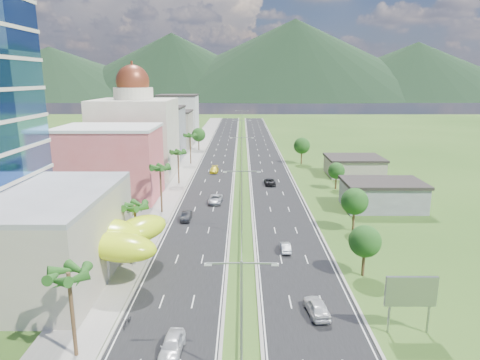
{
  "coord_description": "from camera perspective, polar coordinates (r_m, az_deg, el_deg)",
  "views": [
    {
      "loc": [
        0.03,
        -57.08,
        25.44
      ],
      "look_at": [
        -0.34,
        19.82,
        7.0
      ],
      "focal_mm": 32.0,
      "sensor_mm": 36.0,
      "label": 1
    }
  ],
  "objects": [
    {
      "name": "leafy_tree_rc",
      "position": [
        101.74,
        12.74,
        1.2
      ],
      "size": [
        3.85,
        3.85,
        6.33
      ],
      "color": "#47301C",
      "rests_on": "ground"
    },
    {
      "name": "motorcycle",
      "position": [
        48.75,
        -14.83,
        -17.58
      ],
      "size": [
        0.84,
        1.97,
        1.22
      ],
      "primitive_type": "imported",
      "rotation": [
        0.0,
        0.0,
        -0.14
      ],
      "color": "black",
      "rests_on": "road_left"
    },
    {
      "name": "road_left",
      "position": [
        149.45,
        -2.63,
        3.68
      ],
      "size": [
        11.0,
        260.0,
        0.04
      ],
      "primitive_type": "cube",
      "color": "black",
      "rests_on": "ground"
    },
    {
      "name": "palm_tree_e",
      "position": [
        129.17,
        -6.67,
        5.77
      ],
      "size": [
        3.6,
        3.6,
        9.4
      ],
      "color": "#47301C",
      "rests_on": "ground"
    },
    {
      "name": "streetlight_median_a",
      "position": [
        37.13,
        0.2,
        -16.74
      ],
      "size": [
        6.04,
        0.25,
        11.0
      ],
      "color": "gray",
      "rests_on": "ground"
    },
    {
      "name": "pink_shophouse",
      "position": [
        95.09,
        -16.89,
        2.02
      ],
      "size": [
        20.0,
        15.0,
        15.0
      ],
      "primitive_type": "cube",
      "color": "#D15558",
      "rests_on": "ground"
    },
    {
      "name": "billboard",
      "position": [
        47.51,
        21.83,
        -13.82
      ],
      "size": [
        5.2,
        0.35,
        6.2
      ],
      "color": "gray",
      "rests_on": "ground"
    },
    {
      "name": "lime_canopy",
      "position": [
        60.3,
        -19.3,
        -7.13
      ],
      "size": [
        18.0,
        15.0,
        7.4
      ],
      "color": "#C7E916",
      "rests_on": "ground"
    },
    {
      "name": "ground",
      "position": [
        62.49,
        0.23,
        -10.54
      ],
      "size": [
        500.0,
        500.0,
        0.0
      ],
      "primitive_type": "plane",
      "color": "#2D5119",
      "rests_on": "ground"
    },
    {
      "name": "car_silver_mid_left",
      "position": [
        89.14,
        -3.29,
        -2.55
      ],
      "size": [
        3.01,
        5.95,
        1.61
      ],
      "primitive_type": "imported",
      "rotation": [
        0.0,
        0.0,
        -0.06
      ],
      "color": "#ACADB4",
      "rests_on": "road_left"
    },
    {
      "name": "mountain_ridge",
      "position": [
        511.25,
        7.13,
        10.53
      ],
      "size": [
        860.0,
        140.0,
        90.0
      ],
      "primitive_type": null,
      "color": "black",
      "rests_on": "ground"
    },
    {
      "name": "palm_tree_c",
      "position": [
        82.35,
        -10.61,
        1.38
      ],
      "size": [
        3.6,
        3.6,
        9.6
      ],
      "color": "#47301C",
      "rests_on": "ground"
    },
    {
      "name": "shed_far",
      "position": [
        118.32,
        14.95,
        1.7
      ],
      "size": [
        14.0,
        12.0,
        4.4
      ],
      "primitive_type": "cube",
      "color": "#9F9483",
      "rests_on": "ground"
    },
    {
      "name": "midrise_white",
      "position": [
        184.81,
        -8.23,
        8.24
      ],
      "size": [
        16.0,
        15.0,
        18.0
      ],
      "primitive_type": "cube",
      "color": "silver",
      "rests_on": "ground"
    },
    {
      "name": "car_silver_right",
      "position": [
        65.23,
        6.08,
        -8.88
      ],
      "size": [
        1.41,
        4.04,
        1.33
      ],
      "primitive_type": "imported",
      "rotation": [
        0.0,
        0.0,
        3.14
      ],
      "color": "#AAADB2",
      "rests_on": "road_right"
    },
    {
      "name": "car_white_near_left",
      "position": [
        43.69,
        -9.05,
        -20.92
      ],
      "size": [
        2.23,
        5.0,
        1.67
      ],
      "primitive_type": "imported",
      "rotation": [
        0.0,
        0.0,
        -0.05
      ],
      "color": "silver",
      "rests_on": "road_left"
    },
    {
      "name": "leafy_tree_ra",
      "position": [
        58.26,
        16.32,
        -7.86
      ],
      "size": [
        4.2,
        4.2,
        6.9
      ],
      "color": "#47301C",
      "rests_on": "ground"
    },
    {
      "name": "shed_near",
      "position": [
        89.7,
        18.44,
        -2.04
      ],
      "size": [
        15.0,
        10.0,
        5.0
      ],
      "primitive_type": "cube",
      "color": "gray",
      "rests_on": "ground"
    },
    {
      "name": "car_dark_far_right",
      "position": [
        104.45,
        3.99,
        -0.19
      ],
      "size": [
        2.69,
        5.54,
        1.52
      ],
      "primitive_type": "imported",
      "rotation": [
        0.0,
        0.0,
        3.17
      ],
      "color": "black",
      "rests_on": "road_right"
    },
    {
      "name": "palm_tree_a",
      "position": [
        42.13,
        -21.88,
        -11.98
      ],
      "size": [
        3.6,
        3.6,
        9.1
      ],
      "color": "#47301C",
      "rests_on": "ground"
    },
    {
      "name": "leafy_tree_rd",
      "position": [
        129.87,
        8.25,
        4.55
      ],
      "size": [
        4.9,
        4.9,
        8.05
      ],
      "color": "#47301C",
      "rests_on": "ground"
    },
    {
      "name": "car_dark_left",
      "position": [
        79.05,
        -7.17,
        -4.78
      ],
      "size": [
        1.74,
        4.67,
        1.53
      ],
      "primitive_type": "imported",
      "rotation": [
        0.0,
        0.0,
        -0.03
      ],
      "color": "black",
      "rests_on": "road_left"
    },
    {
      "name": "leafy_tree_rb",
      "position": [
        74.45,
        15.04,
        -2.79
      ],
      "size": [
        4.55,
        4.55,
        7.47
      ],
      "color": "#47301C",
      "rests_on": "ground"
    },
    {
      "name": "car_yellow_far_left",
      "position": [
        117.8,
        -3.46,
        1.39
      ],
      "size": [
        2.33,
        5.4,
        1.55
      ],
      "primitive_type": "imported",
      "rotation": [
        0.0,
        0.0,
        -0.03
      ],
      "color": "yellow",
      "rests_on": "road_left"
    },
    {
      "name": "streetlight_median_c",
      "position": [
        108.7,
        0.25,
        3.58
      ],
      "size": [
        6.04,
        0.25,
        11.0
      ],
      "color": "gray",
      "rests_on": "ground"
    },
    {
      "name": "car_white_near_right",
      "position": [
        49.72,
        10.2,
        -16.31
      ],
      "size": [
        2.65,
        5.34,
        1.75
      ],
      "primitive_type": "imported",
      "rotation": [
        0.0,
        0.0,
        3.26
      ],
      "color": "silver",
      "rests_on": "road_right"
    },
    {
      "name": "median_guardrail",
      "position": [
        131.43,
        0.25,
        2.6
      ],
      "size": [
        0.1,
        216.06,
        0.76
      ],
      "color": "gray",
      "rests_on": "ground"
    },
    {
      "name": "streetlight_median_b",
      "position": [
        69.64,
        0.24,
        -2.09
      ],
      "size": [
        6.04,
        0.25,
        11.0
      ],
      "color": "gray",
      "rests_on": "ground"
    },
    {
      "name": "midrise_grey",
      "position": [
        140.8,
        -10.86,
        6.13
      ],
      "size": [
        16.0,
        15.0,
        16.0
      ],
      "primitive_type": "cube",
      "color": "gray",
      "rests_on": "ground"
    },
    {
      "name": "midrise_beige",
      "position": [
        162.47,
        -9.37,
        6.61
      ],
      "size": [
        16.0,
        15.0,
        13.0
      ],
      "primitive_type": "cube",
      "color": "#9F9483",
      "rests_on": "ground"
    },
    {
      "name": "streetlight_median_e",
      "position": [
        197.96,
        0.26,
        8.07
      ],
      "size": [
        6.04,
        0.25,
        11.0
      ],
      "color": "gray",
      "rests_on": "ground"
    },
    {
      "name": "palm_tree_b",
      "position": [
        63.79,
        -13.86,
        -3.67
      ],
      "size": [
        3.6,
        3.6,
        8.1
      ],
      "color": "#47301C",
      "rests_on": "ground"
    },
    {
      "name": "leafy_tree_lfar",
      "position": [
        154.15,
        -5.54,
        6.02
      ],
      "size": [
        4.9,
        4.9,
        8.05
      ],
      "color": "#47301C",
      "rests_on": "ground"
    },
    {
      "name": "streetlight_median_d",
      "position": [
        153.22,
        0.26,
        6.48
      ],
      "size": [
        6.04,
        0.25,
        11.0
      ],
      "color": "gray",
      "rests_on": "ground"
    },
    {
      "name": "road_right",
      "position": [
        149.45,
        3.14,
        3.67
      ],
      "size": [
        11.0,
        260.0,
        0.04
      ],
      "primitive_type": "cube",
      "color": "black",
      "rests_on": "ground"
    },
    {
      "name": "palm_tree_d",
      "position": [
        104.79,
        -8.27,
        3.51
      ],
      "size": [
        3.6,
        3.6,
        8.6
      ],
      "color": "#47301C",
      "rests_on": "ground"
    },
    {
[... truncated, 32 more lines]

